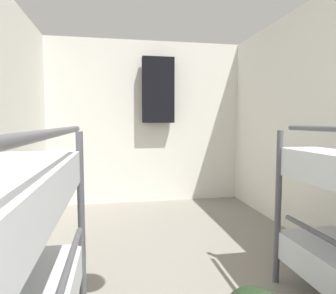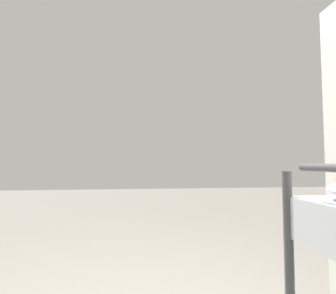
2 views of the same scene
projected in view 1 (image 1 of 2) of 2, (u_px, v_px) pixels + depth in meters
The scene contains 2 objects.
wall_back at pixel (146, 123), 4.30m from camera, with size 2.85×0.06×2.29m.
hanging_coat at pixel (158, 90), 4.14m from camera, with size 0.44×0.12×0.90m.
Camera 1 is at (-0.47, 0.52, 1.16)m, focal length 32.00 mm.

